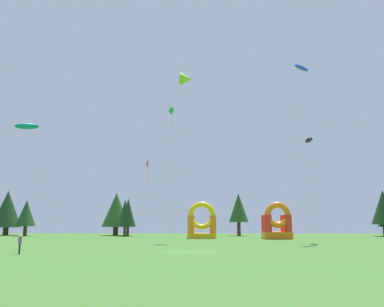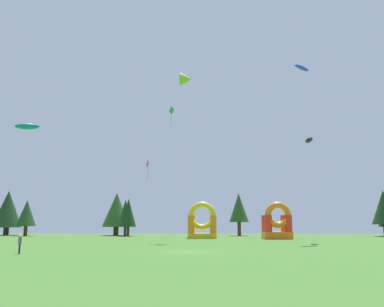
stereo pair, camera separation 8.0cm
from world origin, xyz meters
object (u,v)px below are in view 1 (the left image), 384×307
object	(u,v)px
person_left_edge	(20,243)
kite_blue_parafoil	(301,68)
kite_black_parafoil	(309,140)
kite_green_diamond	(171,113)
kite_teal_parafoil	(27,126)
kite_lime_delta	(186,79)
kite_pink_diamond	(148,165)
inflatable_blue_arch	(202,225)
inflatable_red_slide	(277,226)

from	to	relation	value
person_left_edge	kite_blue_parafoil	bearing A→B (deg)	89.03
kite_black_parafoil	kite_blue_parafoil	bearing A→B (deg)	-164.29
kite_green_diamond	kite_black_parafoil	bearing A→B (deg)	-1.50
person_left_edge	kite_teal_parafoil	bearing A→B (deg)	169.05
kite_green_diamond	kite_lime_delta	bearing A→B (deg)	35.08
kite_black_parafoil	kite_teal_parafoil	xyz separation A→B (m)	(-39.97, -3.14, 1.68)
kite_lime_delta	person_left_edge	size ratio (longest dim) A/B	15.33
kite_pink_diamond	kite_teal_parafoil	distance (m)	18.32
kite_pink_diamond	inflatable_blue_arch	distance (m)	20.47
kite_lime_delta	inflatable_blue_arch	xyz separation A→B (m)	(2.20, 11.39, -22.33)
kite_pink_diamond	inflatable_blue_arch	size ratio (longest dim) A/B	1.74
inflatable_blue_arch	inflatable_red_slide	size ratio (longest dim) A/B	1.02
kite_pink_diamond	kite_blue_parafoil	bearing A→B (deg)	10.02
kite_pink_diamond	kite_green_diamond	bearing A→B (deg)	60.80
kite_blue_parafoil	inflatable_blue_arch	bearing A→B (deg)	137.77
kite_lime_delta	kite_black_parafoil	bearing A→B (deg)	-6.62
kite_pink_diamond	kite_lime_delta	bearing A→B (deg)	52.17
kite_lime_delta	inflatable_blue_arch	world-z (taller)	kite_lime_delta
kite_teal_parafoil	inflatable_red_slide	size ratio (longest dim) A/B	2.76
kite_lime_delta	kite_black_parafoil	size ratio (longest dim) A/B	1.73
kite_lime_delta	inflatable_red_slide	bearing A→B (deg)	33.03
person_left_edge	inflatable_red_slide	distance (m)	43.74
kite_black_parafoil	inflatable_blue_arch	xyz separation A→B (m)	(-15.64, 13.46, -12.08)
kite_blue_parafoil	inflatable_red_slide	world-z (taller)	kite_blue_parafoil
inflatable_red_slide	kite_black_parafoil	bearing A→B (deg)	-75.42
kite_blue_parafoil	person_left_edge	distance (m)	44.62
kite_black_parafoil	person_left_edge	xyz separation A→B (m)	(-31.19, -21.76, -13.39)
person_left_edge	inflatable_blue_arch	distance (m)	38.52
kite_lime_delta	person_left_edge	world-z (taller)	kite_lime_delta
kite_lime_delta	kite_teal_parafoil	size ratio (longest dim) A/B	1.53
kite_blue_parafoil	inflatable_red_slide	bearing A→B (deg)	101.53
inflatable_red_slide	kite_green_diamond	bearing A→B (deg)	-146.70
kite_lime_delta	inflatable_red_slide	size ratio (longest dim) A/B	4.22
person_left_edge	kite_lime_delta	bearing A→B (deg)	114.55
kite_black_parafoil	inflatable_blue_arch	distance (m)	23.91
kite_black_parafoil	kite_pink_diamond	bearing A→B (deg)	-169.82
kite_blue_parafoil	person_left_edge	size ratio (longest dim) A/B	15.47
kite_pink_diamond	kite_blue_parafoil	xyz separation A→B (m)	(21.98, 3.89, 15.00)
kite_blue_parafoil	kite_lime_delta	bearing A→B (deg)	172.58
kite_pink_diamond	kite_lime_delta	world-z (taller)	kite_lime_delta
kite_teal_parafoil	person_left_edge	xyz separation A→B (m)	(8.77, -18.62, -15.07)
kite_teal_parafoil	inflatable_red_slide	bearing A→B (deg)	21.88
kite_black_parafoil	kite_teal_parafoil	size ratio (longest dim) A/B	0.88
kite_teal_parafoil	person_left_edge	distance (m)	25.51
kite_pink_diamond	inflatable_red_slide	bearing A→B (deg)	38.85
kite_teal_parafoil	kite_green_diamond	world-z (taller)	kite_green_diamond
inflatable_blue_arch	kite_teal_parafoil	bearing A→B (deg)	-145.70
kite_blue_parafoil	kite_teal_parafoil	size ratio (longest dim) A/B	1.54
kite_blue_parafoil	kite_green_diamond	xyz separation A→B (m)	(-19.42, 0.70, -6.44)
kite_lime_delta	kite_teal_parafoil	bearing A→B (deg)	-166.76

